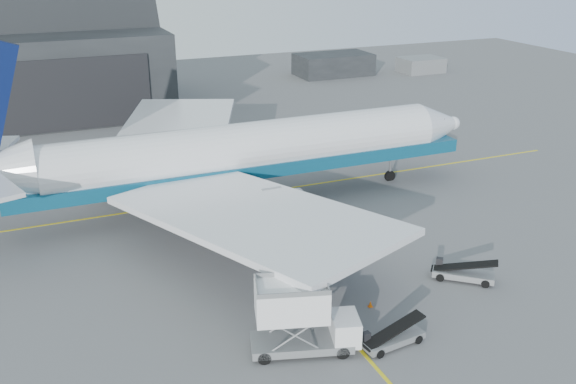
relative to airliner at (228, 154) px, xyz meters
name	(u,v)px	position (x,y,z in m)	size (l,w,h in m)	color
ground	(309,292)	(0.29, -17.97, -5.20)	(200.00, 200.00, 0.00)	#565659
taxi_lines	(251,226)	(0.29, -5.30, -5.19)	(80.00, 42.12, 0.02)	yellow
distant_bldg_a	(333,75)	(38.29, 54.03, -5.20)	(14.00, 8.00, 4.00)	black
distant_bldg_b	(420,72)	(55.29, 50.03, -5.20)	(8.00, 6.00, 2.80)	slate
airliner	(228,154)	(0.00, 0.00, 0.00)	(52.95, 51.35, 18.58)	white
catering_truck	(301,318)	(-3.19, -24.33, -2.86)	(7.16, 4.26, 4.63)	slate
pushback_tug	(292,216)	(3.93, -6.38, -4.46)	(4.75, 3.54, 1.96)	black
belt_loader_a	(392,338)	(2.39, -26.08, -4.67)	(4.57, 2.01, 1.71)	slate
belt_loader_b	(463,273)	(11.78, -20.83, -4.63)	(4.46, 4.08, 1.84)	slate
traffic_cone	(370,304)	(3.42, -21.54, -4.98)	(0.31, 0.31, 0.45)	#E85C07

